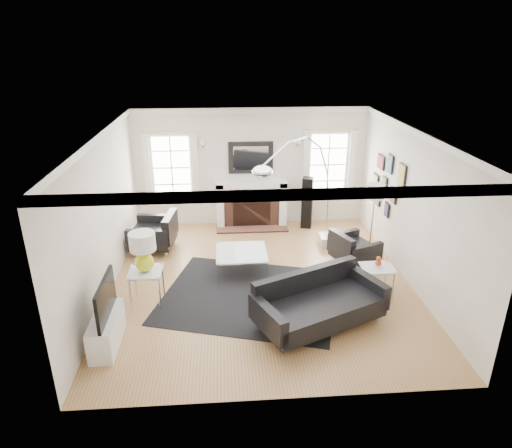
{
  "coord_description": "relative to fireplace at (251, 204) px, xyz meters",
  "views": [
    {
      "loc": [
        -0.66,
        -7.49,
        4.3
      ],
      "look_at": [
        -0.08,
        0.3,
        1.06
      ],
      "focal_mm": 32.0,
      "sensor_mm": 36.0,
      "label": 1
    }
  ],
  "objects": [
    {
      "name": "side_table_left",
      "position": [
        -2.02,
        -3.35,
        -0.03
      ],
      "size": [
        0.56,
        0.56,
        0.62
      ],
      "color": "silver",
      "rests_on": "floor"
    },
    {
      "name": "mantel_mirror",
      "position": [
        0.0,
        0.16,
        1.11
      ],
      "size": [
        1.05,
        0.07,
        0.75
      ],
      "color": "black",
      "rests_on": "back_wall"
    },
    {
      "name": "area_rug",
      "position": [
        -0.25,
        -3.27,
        -0.54
      ],
      "size": [
        3.56,
        3.22,
        0.01
      ],
      "primitive_type": "cube",
      "rotation": [
        0.0,
        0.0,
        -0.28
      ],
      "color": "black",
      "rests_on": "floor"
    },
    {
      "name": "back_wall",
      "position": [
        0.0,
        0.21,
        0.86
      ],
      "size": [
        5.5,
        0.04,
        2.8
      ],
      "primitive_type": "cube",
      "color": "white",
      "rests_on": "floor"
    },
    {
      "name": "ceiling",
      "position": [
        0.0,
        -2.79,
        2.26
      ],
      "size": [
        5.5,
        6.0,
        0.02
      ],
      "primitive_type": "cube",
      "color": "white",
      "rests_on": "back_wall"
    },
    {
      "name": "gourd_lamp",
      "position": [
        -2.02,
        -3.35,
        0.48
      ],
      "size": [
        0.44,
        0.44,
        0.7
      ],
      "color": "#D4E31C",
      "rests_on": "side_table_left"
    },
    {
      "name": "coffee_table",
      "position": [
        -0.35,
        -2.35,
        -0.14
      ],
      "size": [
        0.97,
        0.97,
        0.43
      ],
      "color": "silver",
      "rests_on": "floor"
    },
    {
      "name": "nesting_table",
      "position": [
        1.95,
        -3.5,
        -0.05
      ],
      "size": [
        0.56,
        0.47,
        0.62
      ],
      "color": "silver",
      "rests_on": "floor"
    },
    {
      "name": "window_right",
      "position": [
        1.85,
        0.16,
        0.92
      ],
      "size": [
        1.24,
        0.15,
        1.62
      ],
      "color": "white",
      "rests_on": "back_wall"
    },
    {
      "name": "right_wall",
      "position": [
        2.75,
        -2.79,
        0.86
      ],
      "size": [
        0.04,
        6.0,
        2.8
      ],
      "primitive_type": "cube",
      "color": "white",
      "rests_on": "floor"
    },
    {
      "name": "fireplace",
      "position": [
        0.0,
        0.0,
        0.0
      ],
      "size": [
        1.7,
        0.69,
        1.11
      ],
      "color": "white",
      "rests_on": "floor"
    },
    {
      "name": "front_wall",
      "position": [
        0.0,
        -5.79,
        0.86
      ],
      "size": [
        5.5,
        0.04,
        2.8
      ],
      "primitive_type": "cube",
      "color": "white",
      "rests_on": "floor"
    },
    {
      "name": "armchair_right",
      "position": [
        1.89,
        -2.17,
        -0.22
      ],
      "size": [
        1.02,
        1.07,
        0.58
      ],
      "color": "black",
      "rests_on": "floor"
    },
    {
      "name": "tv_unit",
      "position": [
        -2.44,
        -4.49,
        -0.21
      ],
      "size": [
        0.35,
        1.0,
        1.09
      ],
      "color": "white",
      "rests_on": "floor"
    },
    {
      "name": "crown_molding",
      "position": [
        0.0,
        -2.79,
        2.2
      ],
      "size": [
        5.5,
        6.0,
        0.12
      ],
      "primitive_type": "cube",
      "color": "white",
      "rests_on": "back_wall"
    },
    {
      "name": "speaker_tower",
      "position": [
        1.32,
        -0.19,
        0.08
      ],
      "size": [
        0.31,
        0.31,
        1.24
      ],
      "primitive_type": "cube",
      "rotation": [
        0.0,
        0.0,
        -0.28
      ],
      "color": "black",
      "rests_on": "floor"
    },
    {
      "name": "orange_vase",
      "position": [
        1.95,
        -3.5,
        0.17
      ],
      "size": [
        0.11,
        0.11,
        0.18
      ],
      "color": "#B03B16",
      "rests_on": "nesting_table"
    },
    {
      "name": "left_wall",
      "position": [
        -2.75,
        -2.79,
        0.86
      ],
      "size": [
        0.04,
        6.0,
        2.8
      ],
      "primitive_type": "cube",
      "color": "white",
      "rests_on": "floor"
    },
    {
      "name": "gallery_wall",
      "position": [
        2.72,
        -1.5,
        0.99
      ],
      "size": [
        0.04,
        1.73,
        1.29
      ],
      "color": "black",
      "rests_on": "right_wall"
    },
    {
      "name": "floor",
      "position": [
        0.0,
        -2.79,
        -0.54
      ],
      "size": [
        6.0,
        6.0,
        0.0
      ],
      "primitive_type": "plane",
      "color": "#996540",
      "rests_on": "ground"
    },
    {
      "name": "stick_floor_lamp",
      "position": [
        2.2,
        -2.29,
        0.94
      ],
      "size": [
        0.35,
        0.35,
        1.72
      ],
      "color": "gold",
      "rests_on": "floor"
    },
    {
      "name": "sofa",
      "position": [
        0.77,
        -4.18,
        -0.17
      ],
      "size": [
        2.27,
        1.71,
        0.68
      ],
      "color": "black",
      "rests_on": "floor"
    },
    {
      "name": "window_left",
      "position": [
        -1.85,
        0.16,
        0.92
      ],
      "size": [
        1.24,
        0.15,
        1.62
      ],
      "color": "white",
      "rests_on": "back_wall"
    },
    {
      "name": "arc_floor_lamp",
      "position": [
        0.8,
        -1.89,
        0.88
      ],
      "size": [
        1.86,
        1.72,
        2.64
      ],
      "color": "silver",
      "rests_on": "floor"
    },
    {
      "name": "armchair_left",
      "position": [
        -2.13,
        -1.21,
        -0.17
      ],
      "size": [
        1.01,
        1.1,
        0.68
      ],
      "color": "black",
      "rests_on": "floor"
    }
  ]
}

